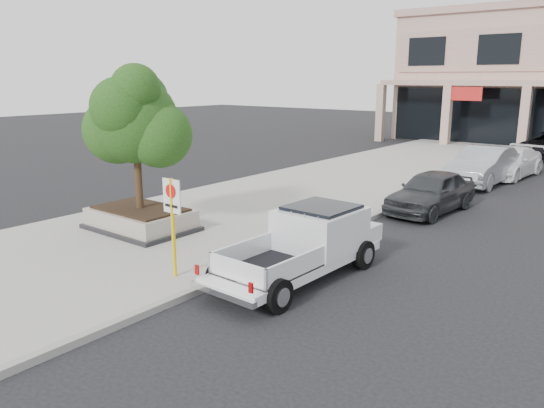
{
  "coord_description": "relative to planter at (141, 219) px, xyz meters",
  "views": [
    {
      "loc": [
        6.52,
        -9.17,
        4.63
      ],
      "look_at": [
        -1.98,
        1.5,
        1.37
      ],
      "focal_mm": 35.0,
      "sensor_mm": 36.0,
      "label": 1
    }
  ],
  "objects": [
    {
      "name": "planter_tree",
      "position": [
        0.13,
        0.15,
        2.94
      ],
      "size": [
        2.9,
        2.55,
        4.0
      ],
      "color": "#322613",
      "rests_on": "planter"
    },
    {
      "name": "curb_car_a",
      "position": [
        5.79,
        8.08,
        0.26
      ],
      "size": [
        2.05,
        4.44,
        1.47
      ],
      "primitive_type": "imported",
      "rotation": [
        0.0,
        0.0,
        -0.07
      ],
      "color": "#2E3033",
      "rests_on": "ground"
    },
    {
      "name": "planter",
      "position": [
        0.0,
        0.0,
        0.0
      ],
      "size": [
        3.2,
        2.2,
        0.68
      ],
      "color": "black",
      "rests_on": "sidewalk"
    },
    {
      "name": "sidewalk",
      "position": [
        0.73,
        5.54,
        -0.4
      ],
      "size": [
        8.0,
        52.0,
        0.15
      ],
      "primitive_type": "cube",
      "color": "gray",
      "rests_on": "ground"
    },
    {
      "name": "ground",
      "position": [
        6.23,
        -0.46,
        -0.48
      ],
      "size": [
        120.0,
        120.0,
        0.0
      ],
      "primitive_type": "plane",
      "color": "black",
      "rests_on": "ground"
    },
    {
      "name": "no_parking_sign",
      "position": [
        3.79,
        -1.98,
        1.16
      ],
      "size": [
        0.55,
        0.09,
        2.3
      ],
      "color": "yellow",
      "rests_on": "sidewalk"
    },
    {
      "name": "hedge",
      "position": [
        4.43,
        2.76,
        0.14
      ],
      "size": [
        1.1,
        0.99,
        0.93
      ],
      "primitive_type": "ellipsoid",
      "color": "#164F18",
      "rests_on": "sidewalk"
    },
    {
      "name": "curb",
      "position": [
        4.68,
        5.54,
        -0.4
      ],
      "size": [
        0.2,
        52.0,
        0.15
      ],
      "primitive_type": "cube",
      "color": "gray",
      "rests_on": "ground"
    },
    {
      "name": "pickup_truck",
      "position": [
        5.88,
        -0.05,
        0.33
      ],
      "size": [
        2.04,
        5.19,
        1.62
      ],
      "primitive_type": null,
      "rotation": [
        0.0,
        0.0,
        -0.03
      ],
      "color": "white",
      "rests_on": "ground"
    },
    {
      "name": "curb_car_c",
      "position": [
        6.01,
        17.11,
        0.22
      ],
      "size": [
        2.39,
        4.97,
        1.39
      ],
      "primitive_type": "imported",
      "rotation": [
        0.0,
        0.0,
        -0.09
      ],
      "color": "white",
      "rests_on": "ground"
    },
    {
      "name": "curb_car_b",
      "position": [
        5.61,
        14.35,
        0.36
      ],
      "size": [
        1.93,
        5.1,
        1.66
      ],
      "primitive_type": "imported",
      "rotation": [
        0.0,
        0.0,
        -0.03
      ],
      "color": "#9C9FA3",
      "rests_on": "ground"
    }
  ]
}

